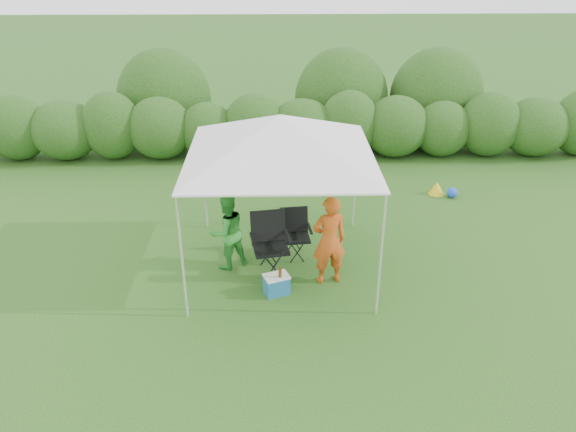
{
  "coord_description": "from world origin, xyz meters",
  "views": [
    {
      "loc": [
        -0.08,
        -8.24,
        5.46
      ],
      "look_at": [
        0.12,
        0.4,
        1.05
      ],
      "focal_mm": 35.0,
      "sensor_mm": 36.0,
      "label": 1
    }
  ],
  "objects_px": {
    "chair_right": "(295,230)",
    "man": "(329,240)",
    "canopy": "(280,136)",
    "chair_left": "(270,239)",
    "woman": "(227,232)",
    "cooler": "(277,284)"
  },
  "relations": [
    {
      "from": "chair_left",
      "to": "cooler",
      "type": "relative_size",
      "value": 2.21
    },
    {
      "from": "chair_left",
      "to": "man",
      "type": "height_order",
      "value": "man"
    },
    {
      "from": "cooler",
      "to": "chair_left",
      "type": "bearing_deg",
      "value": 77.36
    },
    {
      "from": "man",
      "to": "chair_right",
      "type": "bearing_deg",
      "value": -70.98
    },
    {
      "from": "canopy",
      "to": "man",
      "type": "xyz_separation_m",
      "value": [
        0.81,
        -0.54,
        -1.65
      ]
    },
    {
      "from": "chair_left",
      "to": "cooler",
      "type": "height_order",
      "value": "chair_left"
    },
    {
      "from": "man",
      "to": "cooler",
      "type": "bearing_deg",
      "value": 10.28
    },
    {
      "from": "chair_left",
      "to": "cooler",
      "type": "xyz_separation_m",
      "value": [
        0.11,
        -0.77,
        -0.44
      ]
    },
    {
      "from": "chair_left",
      "to": "man",
      "type": "relative_size",
      "value": 0.67
    },
    {
      "from": "chair_right",
      "to": "man",
      "type": "height_order",
      "value": "man"
    },
    {
      "from": "canopy",
      "to": "man",
      "type": "relative_size",
      "value": 1.92
    },
    {
      "from": "canopy",
      "to": "chair_left",
      "type": "relative_size",
      "value": 2.86
    },
    {
      "from": "woman",
      "to": "man",
      "type": "bearing_deg",
      "value": 130.98
    },
    {
      "from": "chair_right",
      "to": "man",
      "type": "distance_m",
      "value": 1.11
    },
    {
      "from": "canopy",
      "to": "chair_left",
      "type": "xyz_separation_m",
      "value": [
        -0.2,
        -0.12,
        -1.85
      ]
    },
    {
      "from": "canopy",
      "to": "chair_left",
      "type": "height_order",
      "value": "canopy"
    },
    {
      "from": "chair_left",
      "to": "woman",
      "type": "distance_m",
      "value": 0.76
    },
    {
      "from": "chair_right",
      "to": "cooler",
      "type": "relative_size",
      "value": 1.85
    },
    {
      "from": "chair_right",
      "to": "man",
      "type": "xyz_separation_m",
      "value": [
        0.54,
        -0.92,
        0.29
      ]
    },
    {
      "from": "chair_left",
      "to": "cooler",
      "type": "distance_m",
      "value": 0.9
    },
    {
      "from": "man",
      "to": "cooler",
      "type": "xyz_separation_m",
      "value": [
        -0.89,
        -0.35,
        -0.63
      ]
    },
    {
      "from": "canopy",
      "to": "chair_left",
      "type": "distance_m",
      "value": 1.86
    }
  ]
}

